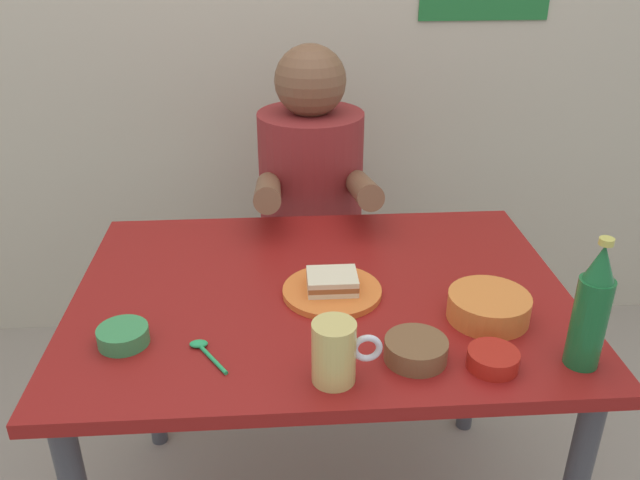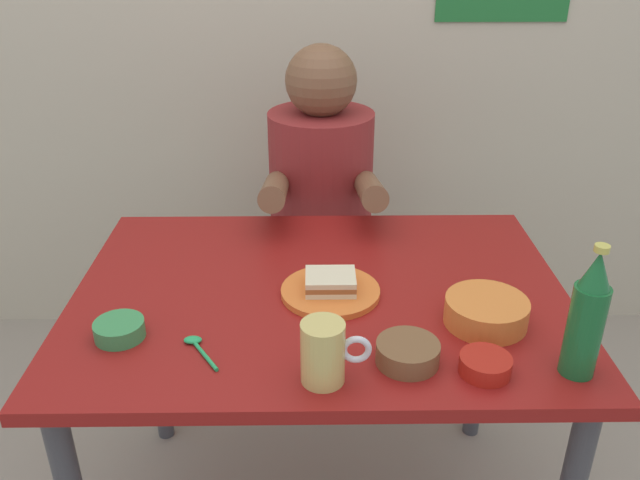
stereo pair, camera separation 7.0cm
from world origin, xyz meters
The scene contains 12 objects.
dining_table centered at (0.00, 0.00, 0.65)m, with size 1.10×0.80×0.74m.
stool centered at (0.01, 0.63, 0.35)m, with size 0.34×0.34×0.45m.
person_seated centered at (0.01, 0.62, 0.77)m, with size 0.33×0.56×0.72m.
plate_orange centered at (0.02, -0.02, 0.75)m, with size 0.22×0.22×0.01m, color orange.
sandwich centered at (0.02, -0.02, 0.77)m, with size 0.11×0.09×0.04m.
beer_mug centered at (0.00, -0.32, 0.80)m, with size 0.13×0.08×0.12m.
beer_bottle centered at (0.47, -0.30, 0.86)m, with size 0.06×0.06×0.26m.
sambal_bowl_red centered at (0.30, -0.30, 0.76)m, with size 0.10×0.10×0.03m.
dip_bowl_green centered at (-0.40, -0.18, 0.76)m, with size 0.10×0.10×0.03m.
condiment_bowl_brown centered at (0.16, -0.27, 0.76)m, with size 0.12×0.12×0.04m.
soup_bowl_orange centered at (0.34, -0.14, 0.77)m, with size 0.17×0.17×0.05m.
spoon centered at (-0.24, -0.22, 0.75)m, with size 0.08×0.11×0.01m.
Camera 2 is at (-0.02, -1.26, 1.50)m, focal length 36.51 mm.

